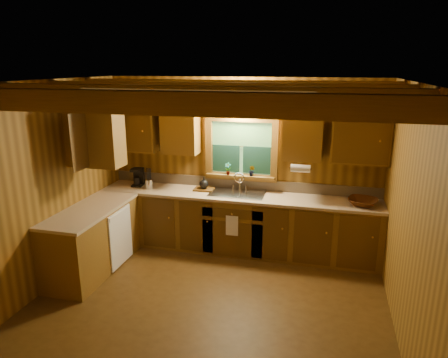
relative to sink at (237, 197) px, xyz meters
name	(u,v)px	position (x,y,z in m)	size (l,w,h in m)	color
room	(206,202)	(0.00, -1.60, 0.44)	(4.20, 4.20, 4.20)	#4D3312
ceiling_beams	(205,93)	(0.00, -1.60, 1.63)	(4.20, 2.54, 0.18)	brown
base_cabinets	(200,228)	(-0.49, -0.32, -0.43)	(4.20, 2.22, 0.86)	brown
countertop	(200,199)	(-0.48, -0.31, 0.02)	(4.20, 2.24, 0.04)	tan
backsplash	(241,184)	(0.00, 0.28, 0.12)	(4.20, 0.02, 0.16)	tan
dishwasher_panel	(121,237)	(-1.47, -0.92, -0.43)	(0.02, 0.60, 0.80)	white
upper_cabinets	(197,132)	(-0.56, -0.18, 0.98)	(4.19, 1.77, 0.78)	brown
window	(241,149)	(0.00, 0.26, 0.67)	(1.12, 0.08, 1.00)	brown
window_sill	(240,176)	(0.00, 0.22, 0.26)	(1.06, 0.14, 0.04)	brown
wall_sconce	(240,108)	(0.00, 0.14, 1.31)	(0.45, 0.21, 0.17)	black
paper_towel_roll	(300,168)	(0.92, -0.07, 0.51)	(0.11, 0.11, 0.27)	white
dish_towel	(232,226)	(0.00, -0.34, -0.34)	(0.18, 0.01, 0.30)	white
sink	(237,197)	(0.00, 0.00, 0.00)	(0.82, 0.48, 0.43)	silver
coffee_maker	(138,177)	(-1.64, 0.05, 0.18)	(0.16, 0.21, 0.29)	black
utensil_crock	(149,184)	(-1.40, -0.07, 0.13)	(0.12, 0.12, 0.33)	silver
cutting_board	(204,189)	(-0.54, 0.06, 0.06)	(0.30, 0.22, 0.03)	#523511
teakettle	(204,184)	(-0.54, 0.06, 0.14)	(0.14, 0.14, 0.18)	black
wicker_basket	(363,202)	(1.79, -0.08, 0.09)	(0.40, 0.40, 0.10)	#48230C
potted_plant_left	(228,169)	(-0.19, 0.18, 0.38)	(0.10, 0.07, 0.19)	#523511
potted_plant_right	(252,171)	(0.18, 0.20, 0.37)	(0.09, 0.07, 0.17)	#523511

